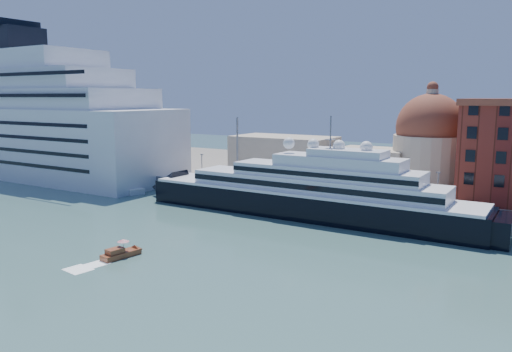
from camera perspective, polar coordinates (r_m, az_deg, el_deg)
The scene contains 9 objects.
ground at distance 92.22m, azimuth -3.20°, elevation -7.11°, with size 400.00×400.00×0.00m, color #355C59.
quay at distance 120.54m, azimuth 6.09°, elevation -2.68°, with size 180.00×10.00×2.50m, color gray.
land at distance 157.99m, azimuth 12.55°, elevation -0.14°, with size 260.00×72.00×2.00m, color slate.
quay_fence at distance 116.21m, azimuth 5.14°, elevation -2.17°, with size 180.00×0.10×1.20m, color slate.
superyacht at distance 109.50m, azimuth 4.43°, elevation -2.17°, with size 85.17×11.81×25.45m.
service_barge at distance 140.47m, azimuth -14.43°, elevation -1.41°, with size 13.44×8.33×2.87m.
water_taxi at distance 84.15m, azimuth -15.27°, elevation -8.50°, with size 3.12×6.76×3.09m.
church at distance 138.42m, azimuth 12.82°, elevation 2.72°, with size 66.00×18.00×25.50m.
lamp_posts at distance 123.56m, azimuth 0.50°, elevation 1.70°, with size 120.80×2.40×18.00m.
Camera 1 is at (50.81, -72.54, 25.68)m, focal length 35.00 mm.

